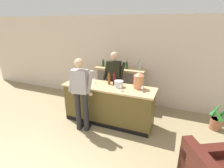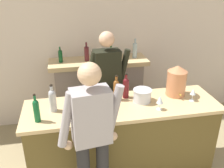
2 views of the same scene
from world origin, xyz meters
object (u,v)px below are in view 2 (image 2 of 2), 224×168
wine_bottle_merlot_tall (126,87)px  wine_glass_front_left (160,100)px  copper_dispenser (177,80)px  wine_bottle_rose_blush (53,99)px  person_customer (92,140)px  person_bartender (107,87)px  fireplace_stone (99,92)px  wine_glass_near_bucket (193,92)px  ice_bucket_steel (142,95)px  wine_bottle_port_short (117,89)px  wine_glass_back_row (83,95)px  wine_bottle_burgundy_dark (36,110)px

wine_bottle_merlot_tall → wine_glass_front_left: bearing=-49.6°
copper_dispenser → wine_bottle_rose_blush: bearing=-175.7°
person_customer → wine_bottle_rose_blush: person_customer is taller
person_customer → person_bartender: 1.24m
fireplace_stone → wine_glass_near_bucket: fireplace_stone is taller
ice_bucket_steel → wine_bottle_merlot_tall: 0.23m
person_bartender → wine_glass_front_left: bearing=-58.2°
fireplace_stone → person_bartender: bearing=-87.0°
wine_bottle_rose_blush → wine_bottle_port_short: size_ratio=1.00×
copper_dispenser → fireplace_stone: bearing=128.2°
wine_glass_near_bucket → wine_glass_back_row: size_ratio=0.97×
fireplace_stone → person_bartender: (0.03, -0.63, 0.38)m
person_customer → ice_bucket_steel: person_customer is taller
wine_glass_front_left → wine_glass_back_row: bearing=160.4°
wine_bottle_rose_blush → wine_glass_front_left: 1.23m
ice_bucket_steel → wine_glass_front_left: size_ratio=1.31×
fireplace_stone → wine_bottle_port_short: size_ratio=4.75×
ice_bucket_steel → wine_bottle_port_short: (-0.30, 0.10, 0.07)m
person_bartender → wine_bottle_burgundy_dark: size_ratio=5.46×
person_bartender → wine_glass_near_bucket: size_ratio=11.01×
wine_bottle_burgundy_dark → wine_glass_front_left: bearing=-0.5°
wine_bottle_burgundy_dark → copper_dispenser: bearing=10.2°
person_bartender → wine_bottle_burgundy_dark: person_bartender is taller
wine_glass_near_bucket → person_customer: bearing=-158.1°
wine_bottle_burgundy_dark → wine_glass_back_row: wine_bottle_burgundy_dark is taller
wine_bottle_merlot_tall → wine_glass_near_bucket: (0.80, -0.24, -0.03)m
person_bartender → wine_glass_near_bucket: 1.17m
copper_dispenser → ice_bucket_steel: bearing=-169.7°
copper_dispenser → wine_glass_near_bucket: size_ratio=2.50×
wine_glass_near_bucket → wine_glass_front_left: 0.50m
wine_bottle_rose_blush → wine_glass_back_row: size_ratio=1.97×
person_bartender → ice_bucket_steel: size_ratio=7.69×
copper_dispenser → wine_glass_back_row: copper_dispenser is taller
wine_bottle_rose_blush → ice_bucket_steel: bearing=1.6°
wine_bottle_burgundy_dark → wine_glass_back_row: bearing=29.4°
person_customer → ice_bucket_steel: (0.71, 0.64, 0.10)m
fireplace_stone → wine_bottle_burgundy_dark: 1.73m
wine_bottle_merlot_tall → copper_dispenser: bearing=-4.3°
person_bartender → ice_bucket_steel: 0.66m
wine_glass_front_left → wine_bottle_burgundy_dark: bearing=179.5°
person_bartender → wine_bottle_rose_blush: person_bartender is taller
ice_bucket_steel → wine_bottle_rose_blush: (-1.08, -0.03, 0.07)m
fireplace_stone → copper_dispenser: (0.86, -1.09, 0.61)m
copper_dispenser → wine_bottle_burgundy_dark: 1.75m
copper_dispenser → wine_bottle_rose_blush: 1.56m
wine_bottle_port_short → copper_dispenser: bearing=-1.1°
copper_dispenser → wine_glass_back_row: bearing=-179.3°
wine_glass_front_left → fireplace_stone: bearing=110.1°
wine_bottle_merlot_tall → wine_bottle_burgundy_dark: bearing=-161.4°
person_bartender → copper_dispenser: (0.82, -0.46, 0.23)m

